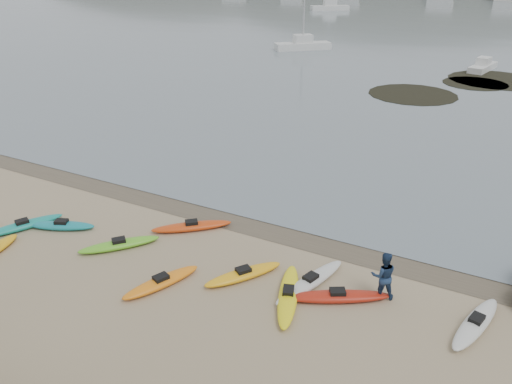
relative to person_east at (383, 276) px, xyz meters
The scene contains 5 objects.
ground 7.50m from the person_east, 156.18° to the left, with size 600.00×600.00×0.00m, color tan.
wet_sand 7.39m from the person_east, 158.32° to the left, with size 60.00×60.00×0.00m, color brown.
kayaks 8.07m from the person_east, 167.02° to the right, with size 22.01×8.71×0.34m.
person_east is the anchor object (origin of this frame).
kelp_mats 36.55m from the person_east, 92.71° to the left, with size 14.64×18.29×0.04m.
Camera 1 is at (9.77, -18.36, 11.37)m, focal length 35.00 mm.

